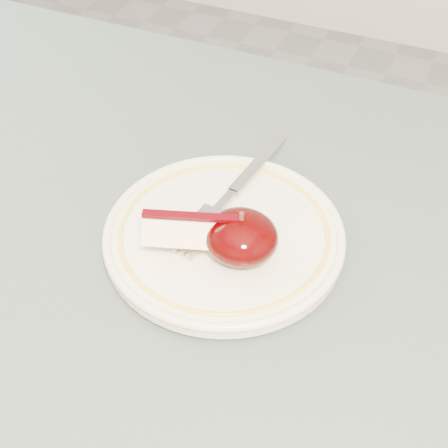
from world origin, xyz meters
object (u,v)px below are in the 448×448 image
at_px(table, 85,355).
at_px(fork, 232,193).
at_px(apple_half, 241,237).
at_px(plate, 224,235).

xyz_separation_m(table, fork, (0.08, 0.16, 0.11)).
bearing_deg(apple_half, table, -142.31).
distance_m(plate, fork, 0.05).
xyz_separation_m(table, apple_half, (0.12, 0.09, 0.13)).
height_order(table, apple_half, apple_half).
height_order(apple_half, fork, apple_half).
bearing_deg(fork, apple_half, -143.53).
distance_m(plate, apple_half, 0.04).
relative_size(table, fork, 4.56).
bearing_deg(apple_half, plate, 143.02).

